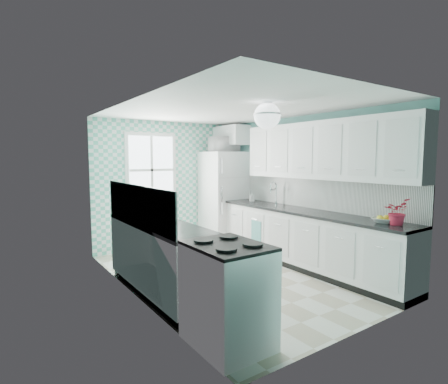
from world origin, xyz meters
TOP-DOWN VIEW (x-y plane):
  - floor at (0.00, 0.00)m, footprint 3.00×4.40m
  - ceiling at (0.00, 0.00)m, footprint 3.00×4.40m
  - wall_back at (0.00, 2.21)m, footprint 3.00×0.02m
  - wall_front at (0.00, -2.21)m, footprint 3.00×0.02m
  - wall_left at (-1.51, 0.00)m, footprint 0.02×4.40m
  - wall_right at (1.51, 0.00)m, footprint 0.02×4.40m
  - accent_wall at (0.00, 2.19)m, footprint 3.00×0.01m
  - window at (-0.35, 2.16)m, footprint 1.04×0.05m
  - backsplash_right at (1.49, -0.40)m, footprint 0.02×3.60m
  - backsplash_left at (-1.49, -0.07)m, footprint 0.02×2.15m
  - upper_cabinets_right at (1.33, -0.60)m, footprint 0.33×3.20m
  - upper_cabinet_fridge at (1.30, 1.83)m, footprint 0.40×0.74m
  - ceiling_light at (0.00, -0.80)m, footprint 0.34×0.34m
  - base_cabinets_right at (1.20, -0.40)m, footprint 0.60×3.60m
  - countertop_right at (1.19, -0.40)m, footprint 0.63×3.60m
  - base_cabinets_left at (-1.20, -0.07)m, footprint 0.60×2.15m
  - countertop_left at (-1.19, -0.07)m, footprint 0.63×2.15m
  - fridge at (1.11, 1.78)m, footprint 0.83×0.82m
  - stove at (-1.20, -1.62)m, footprint 0.64×0.80m
  - sink at (1.20, 0.47)m, footprint 0.48×0.40m
  - rug at (0.11, 0.61)m, footprint 0.79×1.05m
  - dish_towel at (0.89, 0.45)m, footprint 0.06×0.26m
  - fruit_bowl at (1.20, -1.73)m, footprint 0.37×0.37m
  - potted_plant at (1.20, -1.90)m, footprint 0.35×0.32m
  - soap_bottle at (1.25, 1.03)m, footprint 0.11×0.11m
  - microwave at (1.11, 1.78)m, footprint 0.57×0.39m

SIDE VIEW (x-z plane):
  - floor at x=0.00m, z-range -0.02..0.00m
  - rug at x=0.11m, z-range 0.00..0.02m
  - base_cabinets_right at x=1.20m, z-range 0.00..0.90m
  - base_cabinets_left at x=-1.20m, z-range 0.00..0.90m
  - dish_towel at x=0.89m, z-range 0.29..0.67m
  - stove at x=-1.20m, z-range 0.02..0.99m
  - countertop_right at x=1.19m, z-range 0.90..0.94m
  - countertop_left at x=-1.19m, z-range 0.90..0.94m
  - sink at x=1.20m, z-range 0.67..1.20m
  - fridge at x=1.11m, z-range 0.00..1.91m
  - fruit_bowl at x=1.20m, z-range 0.94..1.01m
  - soap_bottle at x=1.25m, z-range 0.94..1.13m
  - potted_plant at x=1.20m, z-range 0.94..1.28m
  - backsplash_right at x=1.49m, z-range 0.94..1.45m
  - backsplash_left at x=-1.49m, z-range 0.94..1.45m
  - wall_back at x=0.00m, z-range 0.00..2.50m
  - wall_front at x=0.00m, z-range 0.00..2.50m
  - wall_left at x=-1.51m, z-range 0.00..2.50m
  - wall_right at x=1.51m, z-range 0.00..2.50m
  - accent_wall at x=0.00m, z-range 0.00..2.50m
  - window at x=-0.35m, z-range 0.83..2.27m
  - upper_cabinets_right at x=1.33m, z-range 1.45..2.35m
  - microwave at x=1.11m, z-range 1.91..2.22m
  - upper_cabinet_fridge at x=1.30m, z-range 2.05..2.45m
  - ceiling_light at x=0.00m, z-range 2.15..2.50m
  - ceiling at x=0.00m, z-range 2.50..2.52m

